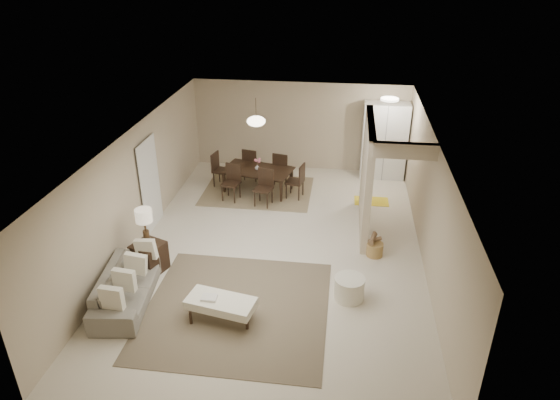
# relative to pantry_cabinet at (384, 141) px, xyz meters

# --- Properties ---
(floor) EXTENTS (9.00, 9.00, 0.00)m
(floor) POSITION_rel_pantry_cabinet_xyz_m (-2.35, -4.15, -1.05)
(floor) COLOR beige
(floor) RESTS_ON ground
(ceiling) EXTENTS (9.00, 9.00, 0.00)m
(ceiling) POSITION_rel_pantry_cabinet_xyz_m (-2.35, -4.15, 1.45)
(ceiling) COLOR white
(ceiling) RESTS_ON back_wall
(back_wall) EXTENTS (6.00, 0.00, 6.00)m
(back_wall) POSITION_rel_pantry_cabinet_xyz_m (-2.35, 0.35, 0.20)
(back_wall) COLOR #C4B095
(back_wall) RESTS_ON floor
(left_wall) EXTENTS (0.00, 9.00, 9.00)m
(left_wall) POSITION_rel_pantry_cabinet_xyz_m (-5.35, -4.15, 0.20)
(left_wall) COLOR #C4B095
(left_wall) RESTS_ON floor
(right_wall) EXTENTS (0.00, 9.00, 9.00)m
(right_wall) POSITION_rel_pantry_cabinet_xyz_m (0.65, -4.15, 0.20)
(right_wall) COLOR #C4B095
(right_wall) RESTS_ON floor
(partition) EXTENTS (0.15, 2.50, 2.50)m
(partition) POSITION_rel_pantry_cabinet_xyz_m (-0.55, -2.90, 0.20)
(partition) COLOR #C4B095
(partition) RESTS_ON floor
(doorway) EXTENTS (0.04, 0.90, 2.04)m
(doorway) POSITION_rel_pantry_cabinet_xyz_m (-5.32, -3.55, -0.03)
(doorway) COLOR black
(doorway) RESTS_ON floor
(pantry_cabinet) EXTENTS (1.20, 0.55, 2.10)m
(pantry_cabinet) POSITION_rel_pantry_cabinet_xyz_m (0.00, 0.00, 0.00)
(pantry_cabinet) COLOR white
(pantry_cabinet) RESTS_ON floor
(flush_light) EXTENTS (0.44, 0.44, 0.05)m
(flush_light) POSITION_rel_pantry_cabinet_xyz_m (-0.05, -0.95, 1.41)
(flush_light) COLOR white
(flush_light) RESTS_ON ceiling
(living_rug) EXTENTS (3.20, 3.20, 0.01)m
(living_rug) POSITION_rel_pantry_cabinet_xyz_m (-2.80, -6.24, -1.04)
(living_rug) COLOR brown
(living_rug) RESTS_ON floor
(sofa) EXTENTS (2.17, 1.06, 0.61)m
(sofa) POSITION_rel_pantry_cabinet_xyz_m (-4.80, -6.24, -0.75)
(sofa) COLOR slate
(sofa) RESTS_ON floor
(ottoman_bench) EXTENTS (1.25, 0.75, 0.42)m
(ottoman_bench) POSITION_rel_pantry_cabinet_xyz_m (-3.00, -6.54, -0.72)
(ottoman_bench) COLOR silver
(ottoman_bench) RESTS_ON living_rug
(side_table) EXTENTS (0.71, 0.71, 0.60)m
(side_table) POSITION_rel_pantry_cabinet_xyz_m (-4.75, -5.28, -0.75)
(side_table) COLOR black
(side_table) RESTS_ON floor
(table_lamp) EXTENTS (0.32, 0.32, 0.76)m
(table_lamp) POSITION_rel_pantry_cabinet_xyz_m (-4.75, -5.28, 0.11)
(table_lamp) COLOR #49331F
(table_lamp) RESTS_ON side_table
(round_pouf) EXTENTS (0.56, 0.56, 0.43)m
(round_pouf) POSITION_rel_pantry_cabinet_xyz_m (-0.84, -5.66, -0.83)
(round_pouf) COLOR silver
(round_pouf) RESTS_ON floor
(wicker_basket) EXTENTS (0.45, 0.45, 0.29)m
(wicker_basket) POSITION_rel_pantry_cabinet_xyz_m (-0.32, -4.15, -0.91)
(wicker_basket) COLOR olive
(wicker_basket) RESTS_ON floor
(dining_rug) EXTENTS (2.80, 2.10, 0.01)m
(dining_rug) POSITION_rel_pantry_cabinet_xyz_m (-3.27, -1.43, -1.04)
(dining_rug) COLOR #887654
(dining_rug) RESTS_ON floor
(dining_table) EXTENTS (1.93, 1.34, 0.62)m
(dining_table) POSITION_rel_pantry_cabinet_xyz_m (-3.27, -1.43, -0.74)
(dining_table) COLOR black
(dining_table) RESTS_ON dining_rug
(dining_chairs) EXTENTS (2.50, 2.02, 0.92)m
(dining_chairs) POSITION_rel_pantry_cabinet_xyz_m (-3.27, -1.43, -0.59)
(dining_chairs) COLOR black
(dining_chairs) RESTS_ON dining_rug
(vase) EXTENTS (0.14, 0.14, 0.13)m
(vase) POSITION_rel_pantry_cabinet_xyz_m (-3.27, -1.43, -0.36)
(vase) COLOR silver
(vase) RESTS_ON dining_table
(yellow_mat) EXTENTS (0.86, 0.54, 0.01)m
(yellow_mat) POSITION_rel_pantry_cabinet_xyz_m (-0.31, -1.63, -1.04)
(yellow_mat) COLOR yellow
(yellow_mat) RESTS_ON floor
(pendant_light) EXTENTS (0.46, 0.46, 0.71)m
(pendant_light) POSITION_rel_pantry_cabinet_xyz_m (-3.27, -1.43, 0.87)
(pendant_light) COLOR #49331F
(pendant_light) RESTS_ON ceiling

